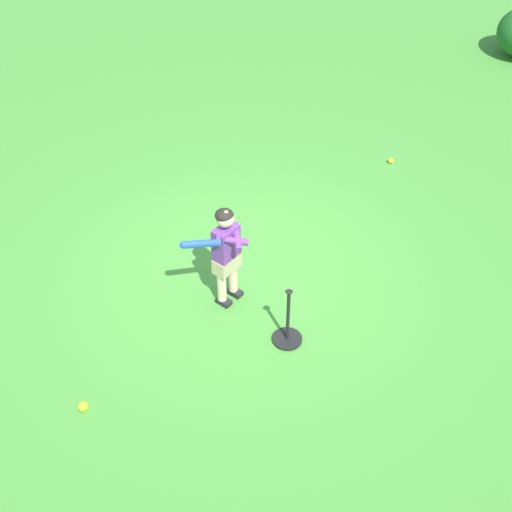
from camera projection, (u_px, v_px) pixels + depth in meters
name	position (u px, v px, depth m)	size (l,w,h in m)	color
ground_plane	(244.00, 269.00, 7.38)	(40.00, 40.00, 0.00)	#479338
child_batter	(226.00, 249.00, 6.62)	(0.36, 0.64, 1.08)	#232328
play_ball_by_bucket	(83.00, 406.00, 5.99)	(0.09, 0.09, 0.09)	yellow
play_ball_far_right	(391.00, 161.00, 8.87)	(0.07, 0.07, 0.07)	yellow
batting_tee	(287.00, 332.00, 6.56)	(0.28, 0.28, 0.62)	black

